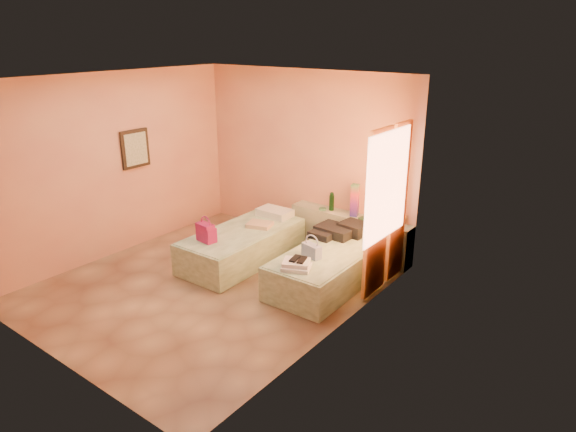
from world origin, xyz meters
name	(u,v)px	position (x,y,z in m)	size (l,w,h in m)	color
ground	(211,284)	(0.00, 0.00, 0.00)	(4.50, 4.50, 0.00)	tan
room_walls	(246,154)	(0.21, 0.57, 1.79)	(4.02, 4.51, 2.81)	#E8AB7C
headboard_ledge	(349,234)	(0.98, 2.10, 0.33)	(2.05, 0.30, 0.65)	#A6AD8D
bed_left	(242,245)	(-0.18, 0.87, 0.25)	(0.90, 2.00, 0.50)	beige
bed_right	(331,267)	(1.30, 1.05, 0.25)	(0.90, 2.00, 0.50)	beige
water_bottle	(332,202)	(0.63, 2.10, 0.79)	(0.08, 0.08, 0.28)	#163D1B
rainbow_box	(355,200)	(1.05, 2.09, 0.90)	(0.11, 0.11, 0.51)	#A01353
small_dish	(323,209)	(0.50, 2.03, 0.66)	(0.12, 0.12, 0.03)	#457E53
green_book	(366,219)	(1.29, 2.03, 0.67)	(0.19, 0.14, 0.03)	#294E30
flower_vase	(400,218)	(1.80, 2.13, 0.77)	(0.18, 0.18, 0.24)	white
magenta_handbag	(206,232)	(-0.30, 0.25, 0.64)	(0.29, 0.16, 0.27)	#A01353
khaki_garment	(260,225)	(-0.07, 1.15, 0.53)	(0.36, 0.29, 0.06)	tan
clothes_pile	(338,230)	(1.10, 1.56, 0.59)	(0.59, 0.59, 0.18)	black
blue_handbag	(312,251)	(1.21, 0.70, 0.59)	(0.28, 0.12, 0.18)	#3D5294
towel_stack	(297,265)	(1.27, 0.29, 0.55)	(0.35, 0.30, 0.10)	silver
sandal_pair	(298,259)	(1.26, 0.34, 0.61)	(0.16, 0.21, 0.02)	black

